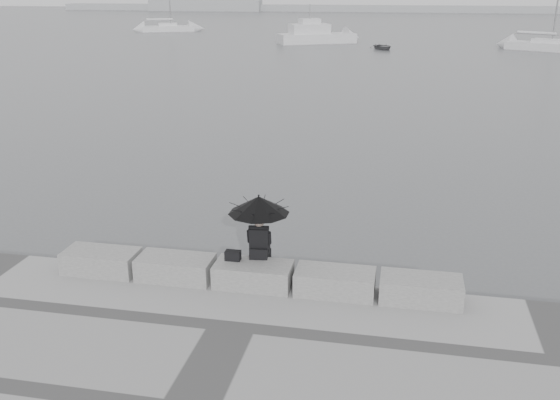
% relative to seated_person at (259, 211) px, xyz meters
% --- Properties ---
extents(ground, '(360.00, 360.00, 0.00)m').
position_rel_seated_person_xyz_m(ground, '(-0.04, 0.08, -2.03)').
color(ground, '#4E5153').
rests_on(ground, ground).
extents(stone_block_far_left, '(1.60, 0.80, 0.50)m').
position_rel_seated_person_xyz_m(stone_block_far_left, '(-3.44, -0.37, -1.28)').
color(stone_block_far_left, slate).
rests_on(stone_block_far_left, promenade).
extents(stone_block_left, '(1.60, 0.80, 0.50)m').
position_rel_seated_person_xyz_m(stone_block_left, '(-1.74, -0.37, -1.28)').
color(stone_block_left, slate).
rests_on(stone_block_left, promenade).
extents(stone_block_centre, '(1.60, 0.80, 0.50)m').
position_rel_seated_person_xyz_m(stone_block_centre, '(-0.04, -0.37, -1.28)').
color(stone_block_centre, slate).
rests_on(stone_block_centre, promenade).
extents(stone_block_right, '(1.60, 0.80, 0.50)m').
position_rel_seated_person_xyz_m(stone_block_right, '(1.66, -0.37, -1.28)').
color(stone_block_right, slate).
rests_on(stone_block_right, promenade).
extents(stone_block_far_right, '(1.60, 0.80, 0.50)m').
position_rel_seated_person_xyz_m(stone_block_far_right, '(3.36, -0.37, -1.28)').
color(stone_block_far_right, slate).
rests_on(stone_block_far_right, promenade).
extents(seated_person, '(1.28, 1.28, 1.39)m').
position_rel_seated_person_xyz_m(seated_person, '(0.00, 0.00, 0.00)').
color(seated_person, black).
rests_on(seated_person, stone_block_centre).
extents(bag, '(0.32, 0.18, 0.21)m').
position_rel_seated_person_xyz_m(bag, '(-0.50, -0.26, -0.92)').
color(bag, black).
rests_on(bag, stone_block_centre).
extents(distant_landmass, '(180.00, 8.00, 2.80)m').
position_rel_seated_person_xyz_m(distant_landmass, '(-8.18, 154.59, -1.13)').
color(distant_landmass, '#9C9FA1').
rests_on(distant_landmass, ground).
extents(sailboat_left, '(7.79, 5.39, 12.90)m').
position_rel_seated_person_xyz_m(sailboat_left, '(-31.86, 77.71, -1.50)').
color(sailboat_left, silver).
rests_on(sailboat_left, ground).
extents(sailboat_right, '(8.12, 6.15, 12.90)m').
position_rel_seated_person_xyz_m(sailboat_right, '(16.92, 58.62, -1.51)').
color(sailboat_right, silver).
rests_on(sailboat_right, ground).
extents(motor_cruiser, '(9.25, 6.73, 4.50)m').
position_rel_seated_person_xyz_m(motor_cruiser, '(-7.69, 62.61, -1.13)').
color(motor_cruiser, silver).
rests_on(motor_cruiser, ground).
extents(dinghy, '(3.40, 2.79, 0.54)m').
position_rel_seated_person_xyz_m(dinghy, '(0.23, 56.65, -1.76)').
color(dinghy, slate).
rests_on(dinghy, ground).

